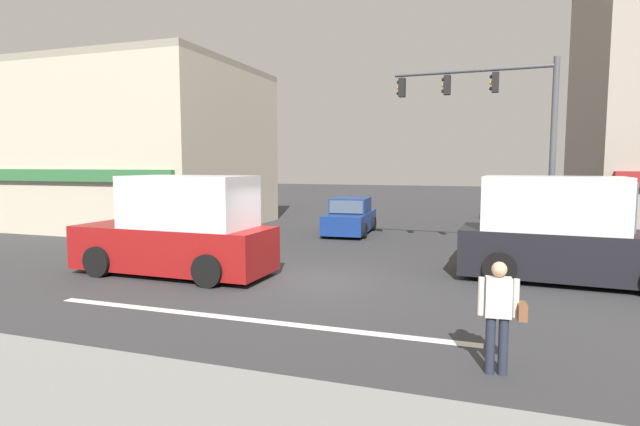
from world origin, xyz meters
TOP-DOWN VIEW (x-y plane):
  - ground_plane at (0.00, 0.00)m, footprint 120.00×120.00m
  - lane_marking_stripe at (0.00, -3.50)m, footprint 9.00×0.24m
  - building_left_block at (-13.18, 8.67)m, footprint 13.19×9.23m
  - utility_pole_near_left at (-7.34, 4.33)m, footprint 1.40×0.22m
  - traffic_light_mast at (4.95, 4.30)m, footprint 4.89×0.41m
  - box_truck_waiting_far at (6.41, 2.04)m, footprint 5.71×2.51m
  - sedan_crossing_rightbound at (-1.30, 9.04)m, footprint 2.10×4.21m
  - box_truck_parked_curbside at (-3.58, -0.46)m, footprint 5.63×2.32m
  - pedestrian_foreground_with_bag at (4.71, -4.61)m, footprint 0.68×0.29m

SIDE VIEW (x-z plane):
  - ground_plane at x=0.00m, z-range 0.00..0.00m
  - lane_marking_stripe at x=0.00m, z-range 0.00..0.01m
  - sedan_crossing_rightbound at x=-1.30m, z-range -0.08..1.50m
  - pedestrian_foreground_with_bag at x=4.71m, z-range 0.12..1.79m
  - box_truck_waiting_far at x=6.41m, z-range -0.12..2.63m
  - box_truck_parked_curbside at x=-3.58m, z-range -0.12..2.63m
  - utility_pole_near_left at x=-7.34m, z-range 0.15..7.58m
  - building_left_block at x=-13.18m, z-range 0.00..7.74m
  - traffic_light_mast at x=4.95m, z-range 1.20..7.40m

